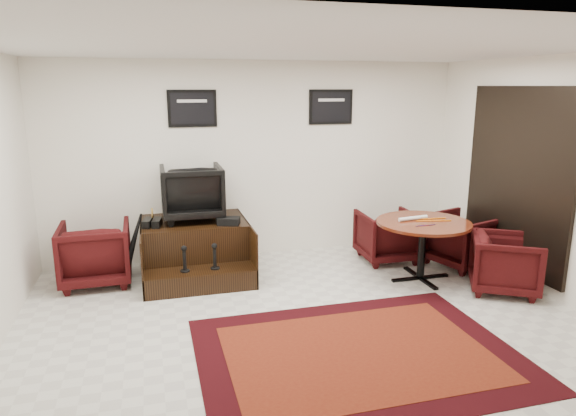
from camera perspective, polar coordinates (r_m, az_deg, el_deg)
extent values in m
plane|color=silver|center=(5.52, 2.29, -12.96)|extent=(6.00, 6.00, 0.00)
cube|color=white|center=(7.44, -3.41, 5.28)|extent=(6.00, 0.02, 2.80)
cube|color=white|center=(2.87, 17.90, -8.72)|extent=(6.00, 0.02, 2.80)
cube|color=white|center=(6.60, 28.15, 2.67)|extent=(0.02, 5.00, 2.80)
cube|color=white|center=(4.95, 2.61, 17.46)|extent=(6.00, 5.00, 0.02)
cube|color=black|center=(7.11, 24.08, 2.95)|extent=(0.05, 1.90, 2.30)
cube|color=black|center=(7.10, 24.01, 2.94)|extent=(0.02, 1.72, 2.12)
cube|color=black|center=(7.11, 24.05, 2.94)|extent=(0.03, 0.05, 2.12)
cube|color=black|center=(7.22, -10.60, 10.82)|extent=(0.66, 0.03, 0.50)
cube|color=black|center=(7.20, -10.59, 10.81)|extent=(0.58, 0.01, 0.42)
cube|color=silver|center=(7.19, -10.62, 11.61)|extent=(0.40, 0.00, 0.04)
cube|color=black|center=(7.65, 4.78, 11.13)|extent=(0.66, 0.03, 0.50)
cube|color=black|center=(7.63, 4.83, 11.13)|extent=(0.58, 0.01, 0.42)
cube|color=silver|center=(7.63, 4.85, 11.88)|extent=(0.40, 0.00, 0.04)
cube|color=black|center=(5.04, 7.75, -15.74)|extent=(2.96, 2.22, 0.01)
cube|color=#57160C|center=(5.04, 7.75, -15.68)|extent=(2.43, 1.69, 0.01)
cube|color=black|center=(7.05, -10.34, -4.11)|extent=(1.36, 1.01, 0.71)
cube|color=black|center=(6.45, -9.68, -7.88)|extent=(1.36, 0.40, 0.25)
cube|color=black|center=(6.84, -15.87, -4.96)|extent=(0.02, 1.42, 0.71)
cube|color=black|center=(6.94, -4.60, -4.21)|extent=(0.02, 1.42, 0.71)
cylinder|color=black|center=(6.39, -11.37, -6.85)|extent=(0.11, 0.11, 0.02)
cylinder|color=black|center=(6.35, -11.42, -5.75)|extent=(0.04, 0.04, 0.24)
sphere|color=black|center=(6.30, -11.48, -4.42)|extent=(0.07, 0.07, 0.07)
cylinder|color=black|center=(6.42, -8.11, -6.62)|extent=(0.11, 0.11, 0.02)
cylinder|color=black|center=(6.38, -8.15, -5.53)|extent=(0.04, 0.04, 0.24)
sphere|color=black|center=(6.33, -8.19, -4.20)|extent=(0.07, 0.07, 0.07)
imported|color=black|center=(6.91, -10.64, 2.03)|extent=(0.79, 0.74, 0.81)
cube|color=black|center=(6.75, -15.35, -1.60)|extent=(0.14, 0.28, 0.10)
cube|color=black|center=(6.73, -14.34, -1.59)|extent=(0.14, 0.28, 0.10)
cube|color=black|center=(6.64, -6.60, -1.45)|extent=(0.32, 0.27, 0.09)
imported|color=black|center=(6.91, -20.63, -4.44)|extent=(0.85, 0.80, 0.86)
cylinder|color=#47180A|center=(6.73, 14.83, -1.60)|extent=(1.19, 1.19, 0.04)
cylinder|color=black|center=(6.83, 14.64, -4.56)|extent=(0.10, 0.10, 0.70)
cube|color=black|center=(6.95, 14.46, -7.52)|extent=(0.79, 0.06, 0.03)
cube|color=black|center=(6.95, 14.46, -7.52)|extent=(0.06, 0.79, 0.03)
imported|color=black|center=(7.47, 10.97, -2.80)|extent=(0.79, 0.75, 0.79)
imported|color=black|center=(7.51, 18.70, -3.10)|extent=(0.95, 0.98, 0.81)
imported|color=black|center=(6.77, 23.01, -5.42)|extent=(0.99, 1.01, 0.78)
cylinder|color=white|center=(6.75, 13.72, -1.11)|extent=(0.42, 0.10, 0.05)
cylinder|color=orange|center=(6.77, 15.88, -1.36)|extent=(0.44, 0.11, 0.01)
cylinder|color=orange|center=(6.85, 15.46, -1.15)|extent=(0.45, 0.04, 0.01)
cylinder|color=#4C1933|center=(6.48, 14.37, -1.93)|extent=(0.10, 0.03, 0.01)
cylinder|color=#4C1933|center=(6.51, 14.83, -1.89)|extent=(0.10, 0.03, 0.01)
cylinder|color=#4C1933|center=(6.54, 15.28, -1.85)|extent=(0.10, 0.03, 0.01)
cylinder|color=#4C1933|center=(6.57, 15.74, -1.81)|extent=(0.10, 0.03, 0.01)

